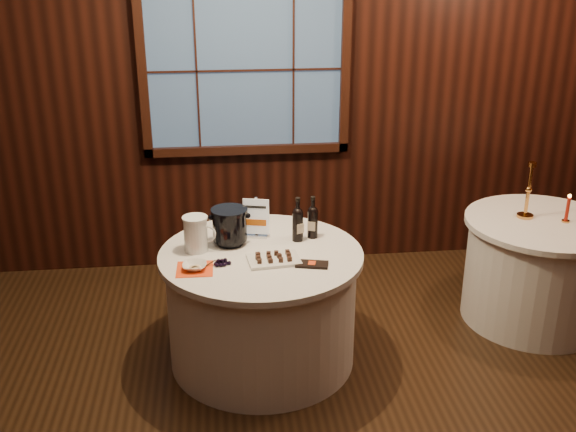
{
  "coord_description": "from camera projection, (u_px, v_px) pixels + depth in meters",
  "views": [
    {
      "loc": [
        -0.26,
        -2.81,
        2.55
      ],
      "look_at": [
        0.16,
        0.9,
        1.05
      ],
      "focal_mm": 42.0,
      "sensor_mm": 36.0,
      "label": 1
    }
  ],
  "objects": [
    {
      "name": "back_wall",
      "position": [
        246.0,
        83.0,
        5.28
      ],
      "size": [
        6.0,
        0.1,
        3.0
      ],
      "color": "black",
      "rests_on": "ground"
    },
    {
      "name": "main_table",
      "position": [
        262.0,
        306.0,
        4.34
      ],
      "size": [
        1.28,
        1.28,
        0.77
      ],
      "color": "silver",
      "rests_on": "ground"
    },
    {
      "name": "side_table",
      "position": [
        537.0,
        270.0,
        4.82
      ],
      "size": [
        1.08,
        1.08,
        0.77
      ],
      "color": "silver",
      "rests_on": "ground"
    },
    {
      "name": "sign_stand",
      "position": [
        257.0,
        223.0,
        4.39
      ],
      "size": [
        0.17,
        0.11,
        0.28
      ],
      "rotation": [
        0.0,
        0.0,
        -0.23
      ],
      "color": "#BBBBC2",
      "rests_on": "main_table"
    },
    {
      "name": "port_bottle_left",
      "position": [
        298.0,
        222.0,
        4.32
      ],
      "size": [
        0.07,
        0.08,
        0.29
      ],
      "rotation": [
        0.0,
        0.0,
        0.42
      ],
      "color": "black",
      "rests_on": "main_table"
    },
    {
      "name": "port_bottle_right",
      "position": [
        313.0,
        220.0,
        4.37
      ],
      "size": [
        0.07,
        0.08,
        0.28
      ],
      "rotation": [
        0.0,
        0.0,
        -0.38
      ],
      "color": "black",
      "rests_on": "main_table"
    },
    {
      "name": "ice_bucket",
      "position": [
        230.0,
        226.0,
        4.27
      ],
      "size": [
        0.23,
        0.23,
        0.24
      ],
      "color": "black",
      "rests_on": "main_table"
    },
    {
      "name": "chocolate_plate",
      "position": [
        274.0,
        259.0,
        4.07
      ],
      "size": [
        0.33,
        0.24,
        0.04
      ],
      "rotation": [
        0.0,
        0.0,
        0.11
      ],
      "color": "silver",
      "rests_on": "main_table"
    },
    {
      "name": "chocolate_box",
      "position": [
        312.0,
        264.0,
        4.02
      ],
      "size": [
        0.21,
        0.14,
        0.02
      ],
      "primitive_type": "cube",
      "rotation": [
        0.0,
        0.0,
        -0.24
      ],
      "color": "black",
      "rests_on": "main_table"
    },
    {
      "name": "grape_bunch",
      "position": [
        222.0,
        263.0,
        4.02
      ],
      "size": [
        0.16,
        0.07,
        0.04
      ],
      "rotation": [
        0.0,
        0.0,
        0.06
      ],
      "color": "black",
      "rests_on": "main_table"
    },
    {
      "name": "glass_pitcher",
      "position": [
        196.0,
        234.0,
        4.18
      ],
      "size": [
        0.21,
        0.16,
        0.23
      ],
      "rotation": [
        0.0,
        0.0,
        -0.22
      ],
      "color": "white",
      "rests_on": "main_table"
    },
    {
      "name": "orange_napkin",
      "position": [
        195.0,
        269.0,
        3.98
      ],
      "size": [
        0.22,
        0.22,
        0.0
      ],
      "primitive_type": "cube",
      "rotation": [
        0.0,
        0.0,
        -0.02
      ],
      "color": "red",
      "rests_on": "main_table"
    },
    {
      "name": "cracker_bowl",
      "position": [
        195.0,
        266.0,
        3.97
      ],
      "size": [
        0.15,
        0.15,
        0.03
      ],
      "primitive_type": "imported",
      "rotation": [
        0.0,
        0.0,
        -0.08
      ],
      "color": "silver",
      "rests_on": "orange_napkin"
    },
    {
      "name": "brass_candlestick",
      "position": [
        528.0,
        198.0,
        4.69
      ],
      "size": [
        0.11,
        0.11,
        0.41
      ],
      "color": "#C6873E",
      "rests_on": "side_table"
    },
    {
      "name": "red_candle",
      "position": [
        567.0,
        211.0,
        4.63
      ],
      "size": [
        0.06,
        0.06,
        0.2
      ],
      "color": "#C6873E",
      "rests_on": "side_table"
    }
  ]
}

